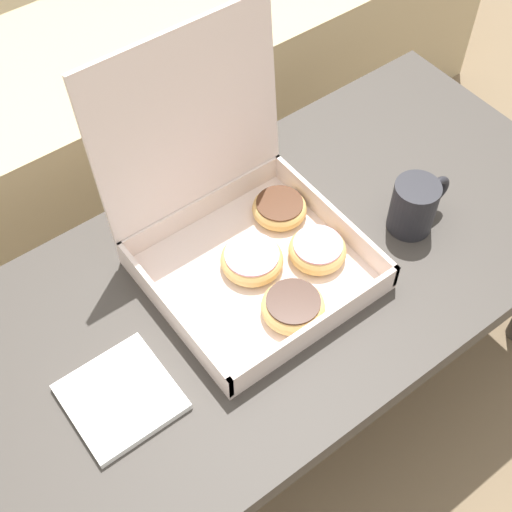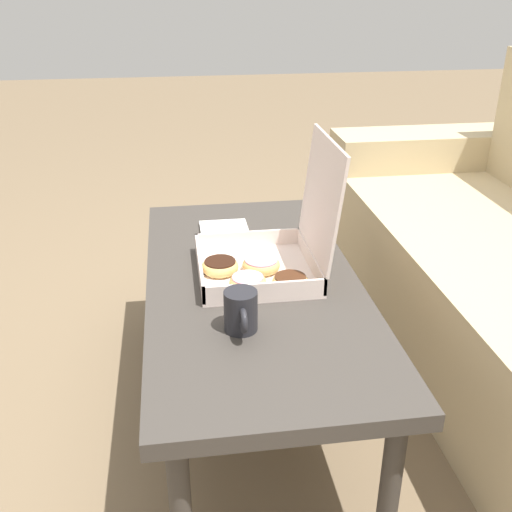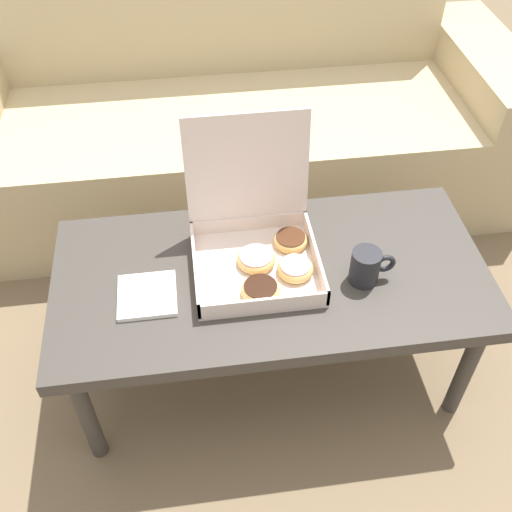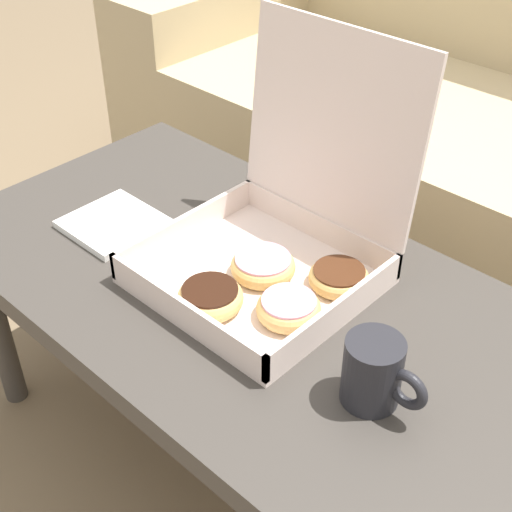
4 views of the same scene
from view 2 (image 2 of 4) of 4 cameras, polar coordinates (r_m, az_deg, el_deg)
The scene contains 5 objects.
ground_plane at distance 1.81m, azimuth 3.74°, elevation -14.03°, with size 12.00×12.00×0.00m, color #756047.
coffee_table at distance 1.57m, azimuth -0.28°, elevation -3.67°, with size 1.13×0.55×0.43m.
pastry_box at distance 1.55m, azimuth 1.22°, elevation 0.12°, with size 0.32×0.34×0.36m.
coffee_mug at distance 1.32m, azimuth -1.45°, elevation -5.30°, with size 0.12×0.08×0.10m.
napkin_stack at distance 1.83m, azimuth -3.03°, elevation 2.44°, with size 0.15×0.15×0.01m.
Camera 2 is at (1.36, -0.31, 1.16)m, focal length 42.00 mm.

